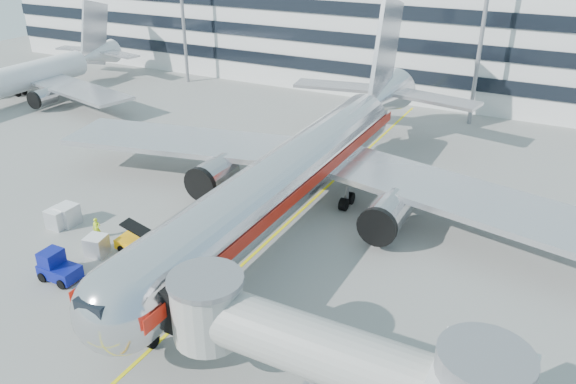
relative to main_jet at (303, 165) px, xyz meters
The scene contains 12 objects.
ground 12.46m from the main_jet, 90.00° to the right, with size 180.00×180.00×0.00m, color gray.
lead_in_line 4.57m from the main_jet, 90.00° to the right, with size 0.25×70.00×0.01m, color #FFED0D.
main_jet is the anchor object (origin of this frame).
jet_bridge 23.18m from the main_jet, 58.30° to the right, with size 17.80×4.50×7.00m.
terminal 46.36m from the main_jet, 90.00° to the left, with size 150.00×24.25×15.60m.
second_jet 50.26m from the main_jet, 167.26° to the left, with size 38.21×36.52×12.04m.
belt_loader 14.30m from the main_jet, 121.79° to the right, with size 4.95×2.01×2.35m.
baggage_tug 20.46m from the main_jet, 121.12° to the right, with size 2.86×1.86×2.13m.
cargo_container_left 20.52m from the main_jet, 143.54° to the right, with size 1.51×1.51×1.60m.
cargo_container_right 19.87m from the main_jet, 144.70° to the right, with size 1.61×1.61×1.71m.
cargo_container_front 17.51m from the main_jet, 127.25° to the right, with size 1.69×1.69×1.52m.
ramp_worker 17.31m from the main_jet, 135.61° to the right, with size 0.63×0.42×1.73m, color #C8ED19.
Camera 1 is at (19.03, -27.08, 22.61)m, focal length 35.00 mm.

